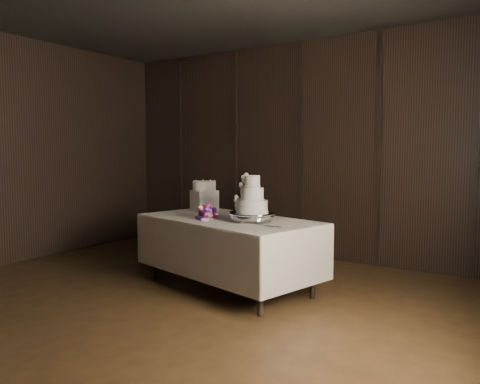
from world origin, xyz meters
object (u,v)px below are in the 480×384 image
Objects in this scene: display_table at (228,250)px; cake_stand at (252,217)px; small_cake at (204,186)px; bouquet at (206,212)px; box_pedestal at (204,201)px; wedding_cake at (249,198)px.

cake_stand is at bearing 6.52° from display_table.
small_cake is at bearing 156.89° from cake_stand.
display_table is 0.51m from cake_stand.
bouquet is (-0.54, -0.08, 0.02)m from cake_stand.
box_pedestal is (-0.38, 0.47, 0.06)m from bouquet.
box_pedestal is (-0.89, 0.41, -0.12)m from wedding_cake.
bouquet is 1.40× the size of small_cake.
bouquet is 1.49× the size of box_pedestal.
cake_stand is 1.04m from small_cake.
small_cake is (0.00, 0.00, 0.18)m from box_pedestal.
cake_stand is (0.33, -0.04, 0.39)m from display_table.
display_table is 5.61× the size of bouquet.
wedding_cake is at bearing -24.61° from small_cake.
box_pedestal is at bearing 129.08° from bouquet.
cake_stand is at bearing -23.11° from box_pedestal.
bouquet is (-0.21, -0.12, 0.41)m from display_table.
cake_stand is 1.86× the size of box_pedestal.
wedding_cake reaches higher than box_pedestal.
box_pedestal is (-0.60, 0.35, 0.47)m from display_table.
bouquet reaches higher than display_table.
box_pedestal is at bearing 149.64° from wedding_cake.
bouquet is 0.65m from small_cake.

